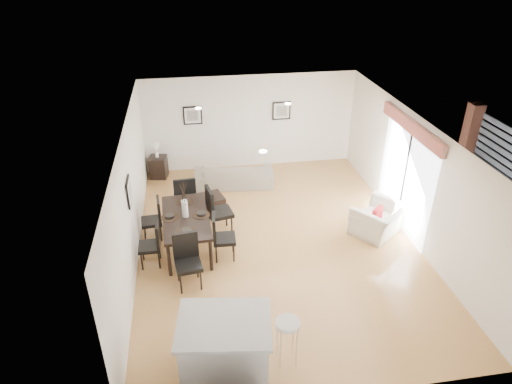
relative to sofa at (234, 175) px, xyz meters
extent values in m
plane|color=tan|center=(0.62, -2.84, -0.31)|extent=(8.00, 8.00, 0.00)
cube|color=white|center=(0.62, 1.16, 1.04)|extent=(6.00, 0.04, 2.70)
cube|color=white|center=(0.62, -6.84, 1.04)|extent=(6.00, 0.04, 2.70)
cube|color=white|center=(-2.38, -2.84, 1.04)|extent=(0.04, 8.00, 2.70)
cube|color=white|center=(3.62, -2.84, 1.04)|extent=(0.04, 8.00, 2.70)
cube|color=white|center=(0.62, -2.84, 2.39)|extent=(6.00, 8.00, 0.02)
imported|color=gray|center=(0.00, 0.00, 0.00)|extent=(2.18, 1.01, 0.62)
imported|color=silver|center=(2.96, -2.85, 0.05)|extent=(1.46, 1.43, 0.71)
imported|color=#3B5D28|center=(6.21, -1.62, 0.04)|extent=(0.45, 0.45, 0.70)
cube|color=black|center=(-1.33, -2.73, 0.45)|extent=(1.03, 1.94, 0.06)
cylinder|color=black|center=(-1.70, -3.63, 0.06)|extent=(0.07, 0.07, 0.73)
cylinder|color=black|center=(-1.78, -1.86, 0.06)|extent=(0.07, 0.07, 0.73)
cylinder|color=black|center=(-0.88, -3.60, 0.06)|extent=(0.07, 0.07, 0.73)
cylinder|color=black|center=(-0.96, -1.82, 0.06)|extent=(0.07, 0.07, 0.73)
cube|color=black|center=(-2.09, -3.20, 0.13)|extent=(0.44, 0.44, 0.08)
cube|color=black|center=(-1.90, -3.21, 0.41)|extent=(0.06, 0.44, 0.53)
cylinder|color=black|center=(-2.26, -3.03, -0.11)|extent=(0.03, 0.03, 0.40)
cylinder|color=black|center=(-1.92, -3.03, -0.11)|extent=(0.03, 0.03, 0.40)
cylinder|color=black|center=(-2.26, -3.38, -0.11)|extent=(0.03, 0.03, 0.40)
cylinder|color=black|center=(-1.92, -3.38, -0.11)|extent=(0.03, 0.03, 0.40)
cube|color=black|center=(-2.09, -2.25, 0.13)|extent=(0.47, 0.47, 0.08)
cube|color=black|center=(-1.90, -2.24, 0.41)|extent=(0.09, 0.44, 0.52)
cylinder|color=black|center=(-2.28, -2.10, -0.11)|extent=(0.03, 0.03, 0.40)
cylinder|color=black|center=(-1.93, -2.07, -0.11)|extent=(0.03, 0.03, 0.40)
cylinder|color=black|center=(-2.25, -2.44, -0.11)|extent=(0.03, 0.03, 0.40)
cylinder|color=black|center=(-1.91, -2.41, -0.11)|extent=(0.03, 0.03, 0.40)
cube|color=black|center=(-0.57, -3.20, 0.15)|extent=(0.48, 0.48, 0.08)
cube|color=black|center=(-0.77, -3.19, 0.44)|extent=(0.08, 0.46, 0.55)
cylinder|color=black|center=(-0.40, -3.39, -0.10)|extent=(0.04, 0.04, 0.42)
cylinder|color=black|center=(-0.76, -3.38, -0.10)|extent=(0.04, 0.04, 0.42)
cylinder|color=black|center=(-0.38, -3.03, -0.10)|extent=(0.04, 0.04, 0.42)
cylinder|color=black|center=(-0.74, -3.02, -0.10)|extent=(0.04, 0.04, 0.42)
cube|color=black|center=(-0.57, -2.25, 0.21)|extent=(0.61, 0.61, 0.09)
cube|color=black|center=(-0.79, -2.30, 0.54)|extent=(0.17, 0.52, 0.62)
cylinder|color=black|center=(-0.33, -2.41, -0.07)|extent=(0.04, 0.04, 0.47)
cylinder|color=black|center=(-0.73, -2.49, -0.07)|extent=(0.04, 0.04, 0.47)
cylinder|color=black|center=(-0.41, -2.01, -0.07)|extent=(0.04, 0.04, 0.47)
cylinder|color=black|center=(-0.81, -2.09, -0.07)|extent=(0.04, 0.04, 0.47)
cube|color=black|center=(-1.33, -4.00, 0.18)|extent=(0.55, 0.55, 0.08)
cube|color=black|center=(-1.36, -3.79, 0.49)|extent=(0.49, 0.13, 0.58)
cylinder|color=black|center=(-1.49, -4.21, -0.09)|extent=(0.04, 0.04, 0.45)
cylinder|color=black|center=(-1.54, -3.83, -0.09)|extent=(0.04, 0.04, 0.45)
cylinder|color=black|center=(-1.12, -4.16, -0.09)|extent=(0.04, 0.04, 0.45)
cylinder|color=black|center=(-1.16, -3.78, -0.09)|extent=(0.04, 0.04, 0.45)
cube|color=black|center=(-1.33, -1.46, 0.20)|extent=(0.54, 0.54, 0.09)
cube|color=black|center=(-1.32, -1.68, 0.52)|extent=(0.51, 0.10, 0.61)
cylinder|color=black|center=(-1.14, -1.25, -0.08)|extent=(0.04, 0.04, 0.46)
cylinder|color=black|center=(-1.12, -1.64, -0.08)|extent=(0.04, 0.04, 0.46)
cylinder|color=black|center=(-1.54, -1.27, -0.08)|extent=(0.04, 0.04, 0.46)
cylinder|color=black|center=(-1.51, -1.67, -0.08)|extent=(0.04, 0.04, 0.46)
cylinder|color=white|center=(-1.33, -2.73, 0.68)|extent=(0.13, 0.13, 0.38)
cylinder|color=black|center=(-1.00, -2.73, 0.49)|extent=(0.37, 0.37, 0.01)
cylinder|color=black|center=(-1.00, -2.73, 0.52)|extent=(0.20, 0.20, 0.05)
cylinder|color=black|center=(-1.33, -2.13, 0.49)|extent=(0.37, 0.37, 0.01)
cylinder|color=black|center=(-1.33, -2.13, 0.52)|extent=(0.20, 0.20, 0.05)
cylinder|color=black|center=(-1.66, -2.73, 0.49)|extent=(0.37, 0.37, 0.01)
cylinder|color=black|center=(-1.66, -2.73, 0.52)|extent=(0.20, 0.20, 0.05)
cylinder|color=black|center=(-1.33, -3.33, 0.49)|extent=(0.37, 0.37, 0.01)
cylinder|color=black|center=(-1.33, -3.33, 0.52)|extent=(0.20, 0.20, 0.05)
cube|color=black|center=(-0.90, -1.29, -0.11)|extent=(1.09, 0.82, 0.39)
cube|color=black|center=(-2.04, 0.81, 0.00)|extent=(0.54, 0.54, 0.61)
cylinder|color=white|center=(-2.04, 0.81, 0.39)|extent=(0.09, 0.09, 0.17)
cone|color=beige|center=(-2.04, 0.81, 0.59)|extent=(0.21, 0.21, 0.22)
cube|color=#A3151B|center=(2.86, -2.96, 0.26)|extent=(0.31, 0.29, 0.33)
cube|color=white|center=(-0.84, -6.07, 0.15)|extent=(1.40, 1.13, 0.91)
cube|color=silver|center=(-0.84, -6.07, 0.63)|extent=(1.52, 1.25, 0.06)
cylinder|color=white|center=(0.12, -6.07, 0.50)|extent=(0.38, 0.38, 0.06)
cylinder|color=silver|center=(0.25, -5.95, 0.10)|extent=(0.03, 0.03, 0.81)
cylinder|color=silver|center=(0.00, -5.95, 0.10)|extent=(0.03, 0.03, 0.81)
cylinder|color=silver|center=(0.00, -6.20, 0.10)|extent=(0.03, 0.03, 0.81)
cylinder|color=silver|center=(0.25, -6.20, 0.10)|extent=(0.03, 0.03, 0.81)
cube|color=black|center=(-0.98, 1.13, 1.34)|extent=(0.52, 0.03, 0.52)
cube|color=white|center=(-0.98, 1.13, 1.34)|extent=(0.44, 0.04, 0.44)
cube|color=#63635D|center=(-0.98, 1.13, 1.34)|extent=(0.30, 0.04, 0.30)
cube|color=black|center=(1.52, 1.13, 1.34)|extent=(0.52, 0.03, 0.52)
cube|color=white|center=(1.52, 1.13, 1.34)|extent=(0.44, 0.04, 0.44)
cube|color=#63635D|center=(1.52, 1.13, 1.34)|extent=(0.30, 0.04, 0.30)
cube|color=black|center=(-2.35, -3.04, 1.34)|extent=(0.03, 0.52, 0.52)
cube|color=white|center=(-2.35, -3.04, 1.34)|extent=(0.04, 0.44, 0.44)
cube|color=#63635D|center=(-2.35, -3.04, 1.34)|extent=(0.04, 0.30, 0.30)
cube|color=white|center=(3.60, -2.54, 0.82)|extent=(0.02, 2.40, 2.25)
cube|color=black|center=(3.58, -2.54, 0.82)|extent=(0.03, 0.05, 2.25)
cube|color=black|center=(3.58, -2.54, 1.96)|extent=(0.03, 2.50, 0.05)
cube|color=maroon|center=(3.54, -2.54, 2.12)|extent=(0.10, 2.70, 0.28)
plane|color=gray|center=(5.62, -2.54, -0.31)|extent=(6.00, 6.00, 0.00)
cube|color=brown|center=(6.67, -0.14, 0.69)|extent=(0.35, 0.35, 2.00)
camera|label=1|loc=(-1.15, -11.00, 5.58)|focal=32.00mm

